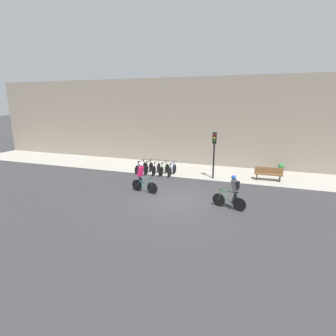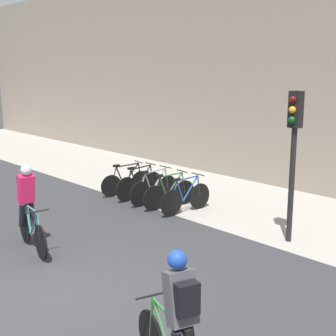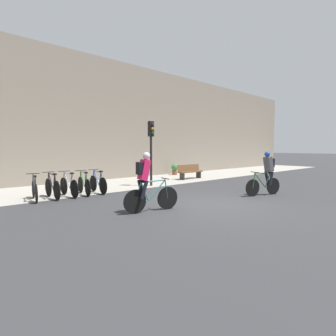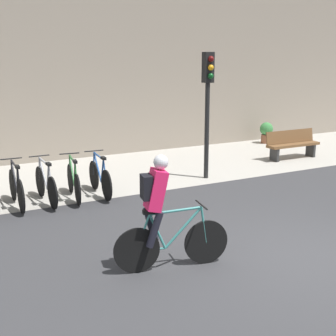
{
  "view_description": "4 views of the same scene",
  "coord_description": "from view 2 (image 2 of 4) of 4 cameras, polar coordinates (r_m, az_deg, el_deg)",
  "views": [
    {
      "loc": [
        4.12,
        -12.88,
        5.21
      ],
      "look_at": [
        -0.79,
        1.11,
        1.52
      ],
      "focal_mm": 28.0,
      "sensor_mm": 36.0,
      "label": 1
    },
    {
      "loc": [
        6.47,
        -3.55,
        3.7
      ],
      "look_at": [
        -0.59,
        3.1,
        1.65
      ],
      "focal_mm": 50.0,
      "sensor_mm": 36.0,
      "label": 2
    },
    {
      "loc": [
        -6.95,
        -5.48,
        1.91
      ],
      "look_at": [
        0.56,
        3.01,
        1.05
      ],
      "focal_mm": 28.0,
      "sensor_mm": 36.0,
      "label": 3
    },
    {
      "loc": [
        -5.28,
        -5.15,
        3.2
      ],
      "look_at": [
        -1.06,
        2.88,
        0.99
      ],
      "focal_mm": 50.0,
      "sensor_mm": 36.0,
      "label": 4
    }
  ],
  "objects": [
    {
      "name": "ground",
      "position": [
        8.26,
        -13.45,
        -15.04
      ],
      "size": [
        200.0,
        200.0,
        0.0
      ],
      "primitive_type": "plane",
      "color": "#333335"
    },
    {
      "name": "kerb_strip",
      "position": [
        12.71,
        13.99,
        -5.32
      ],
      "size": [
        44.0,
        4.5,
        0.01
      ],
      "primitive_type": "cube",
      "color": "#A39E93",
      "rests_on": "ground"
    },
    {
      "name": "cyclist_pink",
      "position": [
        10.15,
        -16.69,
        -4.32
      ],
      "size": [
        1.79,
        0.55,
        1.8
      ],
      "color": "black",
      "rests_on": "ground"
    },
    {
      "name": "cyclist_grey",
      "position": [
        5.5,
        1.16,
        -18.15
      ],
      "size": [
        1.73,
        0.63,
        1.78
      ],
      "color": "black",
      "rests_on": "ground"
    },
    {
      "name": "parked_bike_0",
      "position": [
        14.09,
        -5.11,
        -1.65
      ],
      "size": [
        0.46,
        1.67,
        0.96
      ],
      "color": "black",
      "rests_on": "ground"
    },
    {
      "name": "parked_bike_1",
      "position": [
        13.61,
        -3.47,
        -2.03
      ],
      "size": [
        0.46,
        1.71,
        0.99
      ],
      "color": "black",
      "rests_on": "ground"
    },
    {
      "name": "parked_bike_2",
      "position": [
        13.14,
        -1.71,
        -2.53
      ],
      "size": [
        0.46,
        1.76,
        0.99
      ],
      "color": "black",
      "rests_on": "ground"
    },
    {
      "name": "parked_bike_3",
      "position": [
        12.7,
        0.17,
        -3.08
      ],
      "size": [
        0.46,
        1.7,
        0.98
      ],
      "color": "black",
      "rests_on": "ground"
    },
    {
      "name": "parked_bike_4",
      "position": [
        12.27,
        2.19,
        -3.61
      ],
      "size": [
        0.46,
        1.71,
        0.99
      ],
      "color": "black",
      "rests_on": "ground"
    },
    {
      "name": "traffic_light_pole",
      "position": [
        10.17,
        15.08,
        3.48
      ],
      "size": [
        0.26,
        0.3,
        3.27
      ],
      "color": "black",
      "rests_on": "ground"
    }
  ]
}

